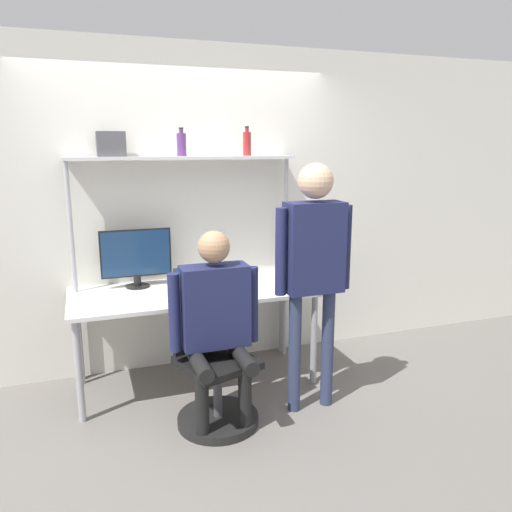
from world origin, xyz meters
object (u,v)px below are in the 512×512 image
(person_seated, at_px, (216,314))
(bottle_red, at_px, (247,143))
(storage_box, at_px, (111,144))
(monitor, at_px, (136,256))
(laptop, at_px, (197,289))
(office_chair, at_px, (214,383))
(person_standing, at_px, (314,255))
(cell_phone, at_px, (230,293))
(bottle_purple, at_px, (182,144))

(person_seated, distance_m, bottle_red, 1.55)
(storage_box, bearing_deg, monitor, -6.91)
(laptop, bearing_deg, storage_box, 140.94)
(laptop, height_order, person_seated, person_seated)
(office_chair, xyz_separation_m, bottle_red, (0.54, 0.90, 1.62))
(person_standing, bearing_deg, person_seated, -179.71)
(person_standing, bearing_deg, cell_phone, 133.10)
(bottle_red, bearing_deg, laptop, -141.29)
(bottle_purple, relative_size, bottle_red, 0.93)
(monitor, xyz_separation_m, cell_phone, (0.65, -0.43, -0.25))
(person_seated, height_order, bottle_red, bottle_red)
(laptop, distance_m, person_seated, 0.51)
(bottle_red, bearing_deg, cell_phone, -123.32)
(laptop, xyz_separation_m, storage_box, (-0.53, 0.43, 1.06))
(person_standing, height_order, bottle_red, bottle_red)
(bottle_purple, height_order, bottle_red, bottle_red)
(laptop, bearing_deg, office_chair, -90.24)
(laptop, bearing_deg, monitor, 133.47)
(laptop, height_order, storage_box, storage_box)
(cell_phone, xyz_separation_m, person_seated, (-0.24, -0.50, 0.02))
(monitor, distance_m, storage_box, 0.88)
(laptop, height_order, office_chair, laptop)
(office_chair, relative_size, bottle_purple, 4.24)
(laptop, relative_size, person_seated, 0.25)
(office_chair, distance_m, bottle_purple, 1.84)
(cell_phone, bearing_deg, bottle_purple, 119.51)
(laptop, distance_m, storage_box, 1.27)
(person_seated, height_order, storage_box, storage_box)
(monitor, xyz_separation_m, storage_box, (-0.14, 0.02, 0.87))
(cell_phone, bearing_deg, person_seated, -115.66)
(monitor, distance_m, office_chair, 1.22)
(office_chair, height_order, bottle_purple, bottle_purple)
(monitor, height_order, person_standing, person_standing)
(cell_phone, distance_m, office_chair, 0.72)
(bottle_purple, xyz_separation_m, bottle_red, (0.54, -0.00, 0.01))
(laptop, xyz_separation_m, bottle_red, (0.54, 0.43, 1.07))
(person_seated, height_order, person_standing, person_standing)
(cell_phone, height_order, person_standing, person_standing)
(storage_box, bearing_deg, office_chair, -59.32)
(cell_phone, distance_m, storage_box, 1.44)
(monitor, bearing_deg, laptop, -46.53)
(monitor, relative_size, laptop, 1.66)
(storage_box, bearing_deg, person_seated, -59.95)
(monitor, relative_size, bottle_purple, 2.53)
(laptop, height_order, person_standing, person_standing)
(office_chair, bearing_deg, storage_box, 120.68)
(storage_box, bearing_deg, cell_phone, -29.41)
(monitor, bearing_deg, cell_phone, -33.40)
(office_chair, bearing_deg, monitor, 114.06)
(cell_phone, relative_size, person_standing, 0.08)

